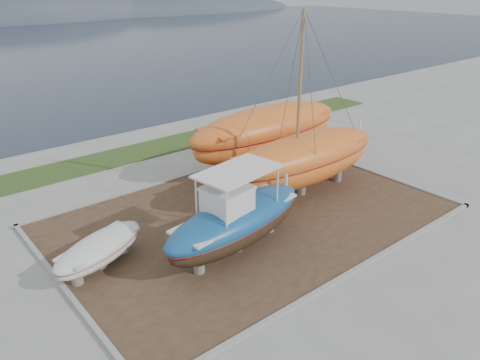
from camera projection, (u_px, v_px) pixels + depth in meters
ground at (312, 251)px, 19.82m from camera, size 140.00×140.00×0.00m
dirt_patch at (251, 216)px, 22.64m from camera, size 18.00×12.00×0.06m
curb_frame at (251, 215)px, 22.62m from camera, size 18.60×12.60×0.15m
grass_strip at (137, 152)px, 30.77m from camera, size 44.00×3.00×0.08m
blue_caique at (237, 212)px, 19.09m from camera, size 7.80×3.44×3.63m
white_dinghy at (100, 253)px, 18.41m from camera, size 4.65×3.12×1.31m
orange_sailboat at (306, 108)px, 23.01m from camera, size 10.00×3.16×9.32m
orange_bare_hull at (267, 138)px, 27.81m from camera, size 10.99×3.41×3.59m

